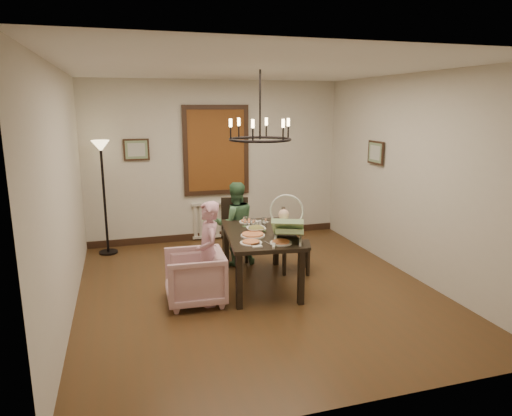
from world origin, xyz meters
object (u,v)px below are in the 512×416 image
armchair (195,277)px  seated_man (235,230)px  dining_table (260,238)px  chair_right (296,241)px  drinking_glass (253,224)px  chair_far (235,230)px  baby_bouncer (288,225)px  floor_lamp (104,199)px  elderly_woman (209,262)px

armchair → seated_man: size_ratio=0.68×
dining_table → seated_man: (-0.11, 0.89, -0.12)m
dining_table → chair_right: size_ratio=1.77×
drinking_glass → chair_right: bearing=11.8°
chair_far → armchair: bearing=-107.9°
chair_right → drinking_glass: 0.79m
baby_bouncer → drinking_glass: baby_bouncer is taller
seated_man → armchair: bearing=54.8°
drinking_glass → floor_lamp: bearing=137.0°
chair_far → seated_man: seated_man is taller
elderly_woman → drinking_glass: size_ratio=6.93×
seated_man → baby_bouncer: size_ratio=1.71×
chair_right → elderly_woman: 1.58m
chair_right → drinking_glass: bearing=120.8°
elderly_woman → floor_lamp: (-1.23, 2.39, 0.37)m
armchair → drinking_glass: 1.12m
elderly_woman → floor_lamp: bearing=-153.1°
elderly_woman → drinking_glass: (0.72, 0.57, 0.28)m
chair_right → floor_lamp: floor_lamp is taller
elderly_woman → seated_man: 1.46m
dining_table → chair_far: size_ratio=1.71×
chair_right → seated_man: size_ratio=0.89×
armchair → baby_bouncer: 1.30m
seated_man → baby_bouncer: baby_bouncer is taller
armchair → elderly_woman: (0.16, -0.08, 0.20)m
chair_right → drinking_glass: chair_right is taller
armchair → chair_far: bearing=151.4°
elderly_woman → seated_man: size_ratio=1.01×
armchair → drinking_glass: bearing=122.1°
armchair → drinking_glass: drinking_glass is taller
chair_right → seated_man: (-0.75, 0.58, 0.06)m
elderly_woman → baby_bouncer: (0.98, -0.07, 0.40)m
armchair → seated_man: 1.49m
chair_far → seated_man: (-0.04, -0.19, 0.04)m
chair_far → floor_lamp: size_ratio=0.54×
chair_far → floor_lamp: (-1.92, 0.90, 0.42)m
seated_man → baby_bouncer: bearing=102.1°
chair_far → seated_man: bearing=-88.5°
dining_table → elderly_woman: 0.88m
elderly_woman → floor_lamp: 2.71m
drinking_glass → dining_table: bearing=-73.2°
armchair → seated_man: (0.82, 1.22, 0.20)m
chair_far → elderly_woman: 1.64m
baby_bouncer → drinking_glass: size_ratio=4.03×
dining_table → baby_bouncer: size_ratio=2.68×
chair_far → chair_right: chair_far is taller
dining_table → chair_far: bearing=100.7°
elderly_woman → baby_bouncer: bearing=85.6°
chair_right → floor_lamp: (-2.64, 1.67, 0.44)m
floor_lamp → chair_right: bearing=-32.3°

